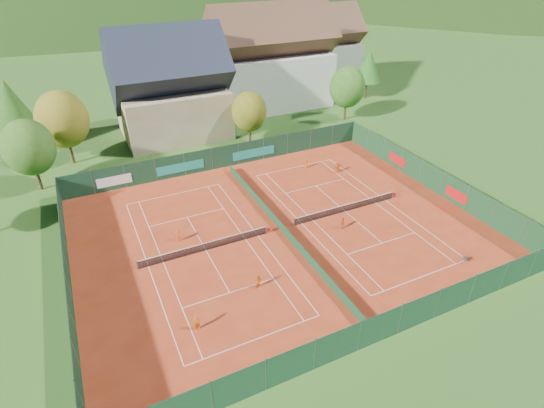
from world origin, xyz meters
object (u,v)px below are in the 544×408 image
at_px(chalet, 171,91).
at_px(hotel_block_a, 270,64).
at_px(player_left_far, 178,236).
at_px(player_right_far_b, 338,167).
at_px(player_left_mid, 259,282).
at_px(player_right_far_a, 306,164).
at_px(player_right_near, 343,223).
at_px(ball_hopper, 465,258).
at_px(hotel_block_b, 316,51).
at_px(player_left_near, 197,323).

bearing_deg(chalet, hotel_block_a, 17.53).
distance_m(player_left_far, player_right_far_b, 23.00).
bearing_deg(player_left_mid, chalet, 77.75).
bearing_deg(player_left_far, player_left_mid, 137.11).
distance_m(player_right_far_a, player_right_far_b, 4.09).
height_order(player_left_far, player_right_near, player_right_near).
bearing_deg(hotel_block_a, player_left_mid, -116.61).
bearing_deg(ball_hopper, chalet, 110.66).
bearing_deg(player_right_far_a, chalet, -85.15).
height_order(player_right_near, player_right_far_b, player_right_far_b).
distance_m(hotel_block_b, player_right_near, 52.78).
relative_size(hotel_block_a, player_left_far, 16.51).
relative_size(chalet, player_right_far_b, 11.06).
distance_m(ball_hopper, player_left_mid, 19.10).
distance_m(player_left_far, player_right_far_a, 21.15).
distance_m(ball_hopper, player_right_far_a, 23.49).
xyz_separation_m(player_left_far, player_right_far_b, (22.29, 5.63, 0.08)).
bearing_deg(player_right_far_a, player_left_far, -4.71).
height_order(hotel_block_a, hotel_block_b, hotel_block_a).
distance_m(player_left_near, player_right_far_a, 29.15).
relative_size(hotel_block_b, player_left_far, 13.21).
distance_m(hotel_block_b, player_right_far_b, 40.32).
relative_size(player_left_mid, player_left_far, 1.04).
xyz_separation_m(hotel_block_a, player_right_far_a, (-6.62, -24.89, -6.75)).
xyz_separation_m(player_right_far_a, player_right_far_b, (2.93, -2.86, 0.10)).
bearing_deg(hotel_block_b, player_left_mid, -124.89).
height_order(player_left_near, player_left_mid, player_left_near).
distance_m(hotel_block_a, player_right_far_a, 26.63).
bearing_deg(player_right_far_a, hotel_block_a, -133.28).
bearing_deg(player_right_near, player_right_far_a, 23.85).
bearing_deg(player_right_far_b, player_left_far, 16.72).
height_order(ball_hopper, player_right_near, player_right_near).
height_order(ball_hopper, player_right_far_a, player_right_far_a).
bearing_deg(ball_hopper, hotel_block_b, 73.04).
distance_m(player_left_mid, player_right_far_a, 23.36).
bearing_deg(hotel_block_a, hotel_block_b, 29.74).
bearing_deg(player_right_near, player_left_near, 148.72).
distance_m(chalet, hotel_block_b, 35.85).
bearing_deg(player_left_far, player_left_near, 103.86).
xyz_separation_m(player_left_mid, player_right_near, (11.36, 4.34, -0.02)).
bearing_deg(player_left_mid, player_left_near, -168.68).
xyz_separation_m(hotel_block_a, player_left_far, (-25.99, -33.38, -6.73)).
xyz_separation_m(chalet, player_left_far, (-6.99, -27.38, -5.97)).
bearing_deg(player_right_far_b, player_right_far_a, -41.74).
height_order(player_left_near, player_right_near, player_left_near).
height_order(chalet, player_left_mid, chalet).
relative_size(hotel_block_a, player_left_near, 14.48).
bearing_deg(ball_hopper, hotel_block_a, 86.29).
relative_size(ball_hopper, player_left_near, 0.54).
height_order(hotel_block_a, player_right_far_b, hotel_block_a).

